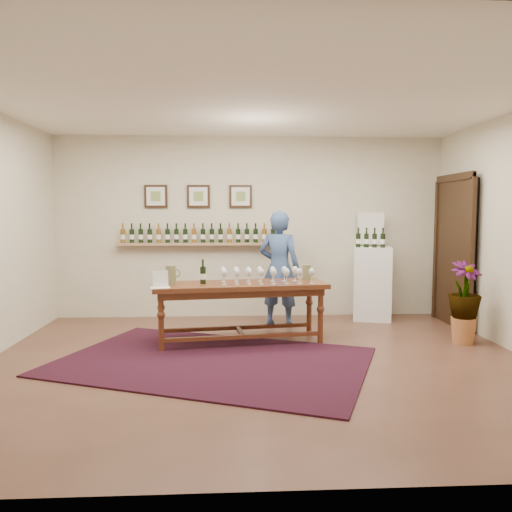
{
  "coord_description": "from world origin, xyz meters",
  "views": [
    {
      "loc": [
        -0.32,
        -5.29,
        1.63
      ],
      "look_at": [
        0.0,
        0.8,
        1.1
      ],
      "focal_mm": 35.0,
      "sensor_mm": 36.0,
      "label": 1
    }
  ],
  "objects_px": {
    "potted_plant": "(464,302)",
    "person": "(279,268)",
    "display_pedestal": "(372,283)",
    "tasting_table": "(240,292)"
  },
  "relations": [
    {
      "from": "potted_plant",
      "to": "person",
      "type": "xyz_separation_m",
      "value": [
        -2.2,
        1.13,
        0.31
      ]
    },
    {
      "from": "potted_plant",
      "to": "display_pedestal",
      "type": "bearing_deg",
      "value": 116.01
    },
    {
      "from": "tasting_table",
      "to": "person",
      "type": "relative_size",
      "value": 1.33
    },
    {
      "from": "person",
      "to": "potted_plant",
      "type": "bearing_deg",
      "value": 175.17
    },
    {
      "from": "tasting_table",
      "to": "display_pedestal",
      "type": "xyz_separation_m",
      "value": [
        2.05,
        1.31,
        -0.09
      ]
    },
    {
      "from": "tasting_table",
      "to": "person",
      "type": "xyz_separation_m",
      "value": [
        0.58,
        0.95,
        0.19
      ]
    },
    {
      "from": "potted_plant",
      "to": "person",
      "type": "distance_m",
      "value": 2.49
    },
    {
      "from": "tasting_table",
      "to": "display_pedestal",
      "type": "height_order",
      "value": "display_pedestal"
    },
    {
      "from": "tasting_table",
      "to": "display_pedestal",
      "type": "distance_m",
      "value": 2.44
    },
    {
      "from": "display_pedestal",
      "to": "person",
      "type": "xyz_separation_m",
      "value": [
        -1.47,
        -0.36,
        0.28
      ]
    }
  ]
}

